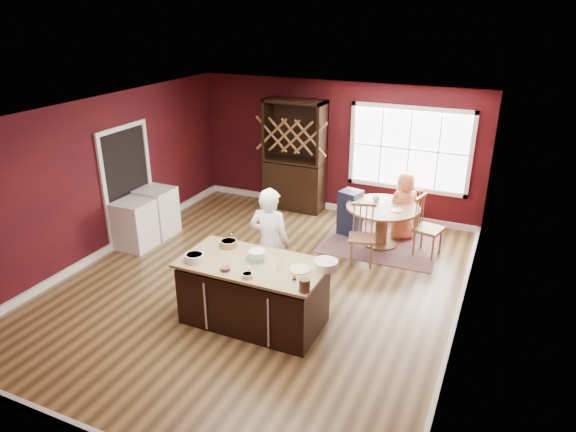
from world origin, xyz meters
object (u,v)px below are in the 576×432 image
object	(u,v)px
seated_woman	(404,206)
hutch	(295,156)
chair_east	(429,226)
dining_table	(382,217)
layer_cake	(257,255)
toddler	(349,191)
kitchen_island	(254,294)
chair_south	(362,235)
dryer	(157,212)
high_chair	(350,211)
baker	(270,244)
chair_north	(410,209)
washer	(135,225)

from	to	relation	value
seated_woman	hutch	bearing A→B (deg)	-49.54
chair_east	dining_table	bearing A→B (deg)	97.53
layer_cake	toddler	xyz separation A→B (m)	(0.20, 3.39, -0.17)
kitchen_island	chair_south	world-z (taller)	chair_south
seated_woman	dryer	distance (m)	4.63
dining_table	chair_south	size ratio (longest dim) A/B	1.27
hutch	toddler	bearing A→B (deg)	-25.35
seated_woman	high_chair	distance (m)	1.00
baker	chair_east	distance (m)	3.04
chair_north	layer_cake	bearing A→B (deg)	55.62
dining_table	hutch	size ratio (longest dim) A/B	0.57
chair_east	chair_south	bearing A→B (deg)	142.22
kitchen_island	chair_east	size ratio (longest dim) A/B	1.82
layer_cake	high_chair	world-z (taller)	layer_cake
chair_south	dryer	size ratio (longest dim) A/B	1.15
dining_table	chair_east	xyz separation A→B (m)	(0.84, -0.07, 0.00)
chair_east	hutch	size ratio (longest dim) A/B	0.46
kitchen_island	chair_east	xyz separation A→B (m)	(1.80, 3.07, 0.10)
chair_north	chair_south	bearing A→B (deg)	58.85
dining_table	toddler	xyz separation A→B (m)	(-0.75, 0.35, 0.28)
high_chair	baker	bearing A→B (deg)	-83.37
chair_north	toddler	bearing A→B (deg)	5.71
seated_woman	chair_east	bearing A→B (deg)	100.92
layer_cake	toddler	bearing A→B (deg)	86.58
chair_east	washer	xyz separation A→B (m)	(-4.85, -1.84, -0.10)
kitchen_island	chair_north	bearing A→B (deg)	71.61
seated_woman	washer	world-z (taller)	seated_woman
kitchen_island	washer	xyz separation A→B (m)	(-3.05, 1.22, -0.00)
washer	high_chair	bearing A→B (deg)	32.82
chair_south	toddler	bearing A→B (deg)	101.91
toddler	dryer	world-z (taller)	toddler
toddler	hutch	bearing A→B (deg)	154.65
washer	chair_south	bearing A→B (deg)	15.08
seated_woman	washer	xyz separation A→B (m)	(-4.29, -2.36, -0.20)
layer_cake	washer	distance (m)	3.30
seated_woman	dryer	size ratio (longest dim) A/B	1.42
high_chair	layer_cake	bearing A→B (deg)	-79.85
dining_table	chair_east	distance (m)	0.84
kitchen_island	baker	distance (m)	0.84
kitchen_island	toddler	world-z (taller)	toddler
dining_table	chair_east	size ratio (longest dim) A/B	1.23
dryer	hutch	bearing A→B (deg)	51.37
dryer	dining_table	bearing A→B (deg)	17.65
dryer	kitchen_island	bearing A→B (deg)	-31.45
baker	high_chair	size ratio (longest dim) A/B	1.91
dining_table	layer_cake	world-z (taller)	layer_cake
toddler	layer_cake	bearing A→B (deg)	-93.42
chair_south	chair_north	bearing A→B (deg)	59.01
kitchen_island	chair_south	distance (m)	2.43
seated_woman	hutch	size ratio (longest dim) A/B	0.55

